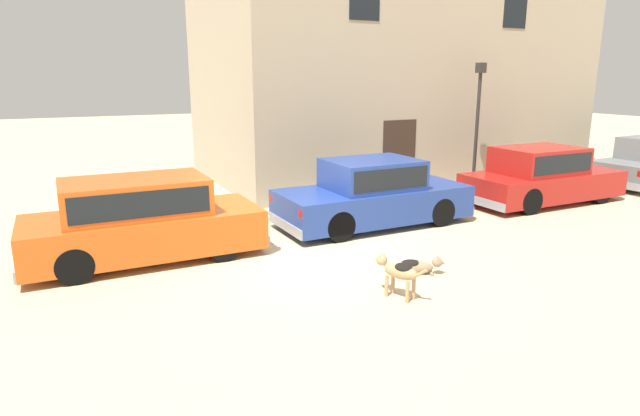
% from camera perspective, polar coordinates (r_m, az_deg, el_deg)
% --- Properties ---
extents(ground_plane, '(80.00, 80.00, 0.00)m').
position_cam_1_polar(ground_plane, '(9.99, -0.79, -5.42)').
color(ground_plane, '#CCB78E').
extents(parked_sedan_nearest, '(4.32, 1.81, 1.51)m').
position_cam_1_polar(parked_sedan_nearest, '(10.32, -18.51, -0.97)').
color(parked_sedan_nearest, '#D15619').
rests_on(parked_sedan_nearest, ground_plane).
extents(parked_sedan_second, '(4.50, 1.83, 1.50)m').
position_cam_1_polar(parked_sedan_second, '(12.13, 5.63, 1.60)').
color(parked_sedan_second, navy).
rests_on(parked_sedan_second, ground_plane).
extents(parked_sedan_third, '(4.52, 1.81, 1.49)m').
position_cam_1_polar(parked_sedan_third, '(15.36, 22.47, 3.26)').
color(parked_sedan_third, '#AD1E19').
rests_on(parked_sedan_third, ground_plane).
extents(apartment_block, '(12.34, 6.58, 7.77)m').
position_cam_1_polar(apartment_block, '(19.08, 7.64, 15.54)').
color(apartment_block, tan).
rests_on(apartment_block, ground_plane).
extents(stray_dog_spotted, '(0.94, 0.60, 0.34)m').
position_cam_1_polar(stray_dog_spotted, '(9.36, 10.26, -6.07)').
color(stray_dog_spotted, '#997F60').
rests_on(stray_dog_spotted, ground_plane).
extents(stray_dog_tan, '(0.46, 0.89, 0.65)m').
position_cam_1_polar(stray_dog_tan, '(8.26, 8.38, -6.63)').
color(stray_dog_tan, tan).
rests_on(stray_dog_tan, ground_plane).
extents(street_lamp, '(0.22, 0.22, 3.66)m').
position_cam_1_polar(street_lamp, '(16.14, 16.48, 9.98)').
color(street_lamp, '#2D2B28').
rests_on(street_lamp, ground_plane).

